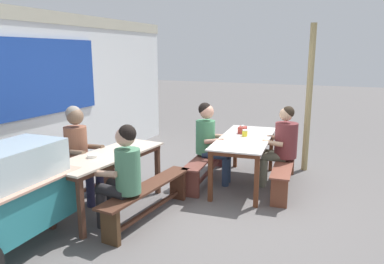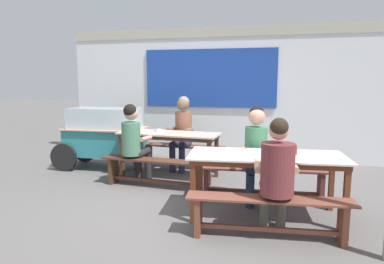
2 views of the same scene
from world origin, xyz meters
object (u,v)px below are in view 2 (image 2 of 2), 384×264
object	(u,v)px
food_cart	(104,133)
person_right_near_table	(256,148)
bench_far_front	(154,168)
soup_bowl	(158,130)
person_near_front	(277,171)
dining_table_far	(169,138)
bench_near_front	(269,212)
bench_near_back	(263,178)
dining_table_near	(266,161)
person_left_back_turned	(134,139)
condiment_jar	(273,150)
bench_far_back	(182,152)
person_center_facing	(182,128)
tissue_box	(290,149)

from	to	relation	value
food_cart	person_right_near_table	xyz separation A→B (m)	(2.82, -1.10, 0.08)
bench_far_front	food_cart	world-z (taller)	food_cart
bench_far_front	soup_bowl	xyz separation A→B (m)	(-0.17, 0.69, 0.48)
person_near_front	dining_table_far	bearing A→B (deg)	132.92
person_near_front	soup_bowl	size ratio (longest dim) A/B	9.92
bench_near_front	food_cart	size ratio (longest dim) A/B	0.94
bench_far_front	person_near_front	size ratio (longest dim) A/B	1.33
bench_near_back	food_cart	distance (m)	3.11
bench_near_front	person_near_front	distance (m)	0.44
dining_table_near	food_cart	world-z (taller)	food_cart
person_left_back_turned	soup_bowl	distance (m)	0.62
bench_near_back	condiment_jar	size ratio (longest dim) A/B	17.22
person_left_back_turned	bench_near_back	bearing A→B (deg)	-6.87
bench_far_back	food_cart	world-z (taller)	food_cart
dining_table_near	person_left_back_turned	xyz separation A→B (m)	(-2.04, 0.84, 0.04)
person_near_front	person_center_facing	distance (m)	2.95
bench_far_front	bench_far_back	bearing A→B (deg)	85.85
bench_near_back	soup_bowl	size ratio (longest dim) A/B	14.14
person_right_near_table	soup_bowl	world-z (taller)	person_right_near_table
dining_table_near	person_left_back_turned	distance (m)	2.21
bench_far_back	tissue_box	bearing A→B (deg)	-44.59
condiment_jar	food_cart	bearing A→B (deg)	152.16
bench_near_front	condiment_jar	bearing A→B (deg)	88.93
bench_near_back	person_center_facing	world-z (taller)	person_center_facing
condiment_jar	soup_bowl	size ratio (longest dim) A/B	0.82
bench_near_back	person_left_back_turned	bearing A→B (deg)	173.13
bench_near_front	person_right_near_table	bearing A→B (deg)	100.32
dining_table_far	bench_far_back	xyz separation A→B (m)	(0.04, 0.61, -0.37)
bench_far_back	tissue_box	xyz separation A→B (m)	(1.85, -1.83, 0.51)
dining_table_far	bench_far_front	distance (m)	0.71
soup_bowl	bench_near_back	bearing A→B (deg)	-24.65
dining_table_far	food_cart	xyz separation A→B (m)	(-1.34, 0.29, -0.02)
person_right_near_table	soup_bowl	size ratio (longest dim) A/B	10.10
bench_near_front	food_cart	bearing A→B (deg)	143.53
food_cart	condiment_jar	bearing A→B (deg)	-27.84
bench_near_back	tissue_box	size ratio (longest dim) A/B	11.49
dining_table_near	soup_bowl	world-z (taller)	soup_bowl
person_near_front	condiment_jar	distance (m)	0.58
bench_near_back	soup_bowl	bearing A→B (deg)	155.35
tissue_box	condiment_jar	size ratio (longest dim) A/B	1.50
person_right_near_table	condiment_jar	bearing A→B (deg)	-66.42
bench_far_front	person_center_facing	size ratio (longest dim) A/B	1.26
condiment_jar	bench_near_back	bearing A→B (deg)	102.35
dining_table_near	bench_far_back	bearing A→B (deg)	129.11
dining_table_far	bench_near_front	size ratio (longest dim) A/B	1.01
person_right_near_table	food_cart	bearing A→B (deg)	158.59
person_left_back_turned	person_near_front	bearing A→B (deg)	-32.57
bench_near_front	soup_bowl	xyz separation A→B (m)	(-1.90, 2.03, 0.49)
bench_far_back	person_left_back_turned	world-z (taller)	person_left_back_turned
dining_table_near	food_cart	bearing A→B (deg)	151.21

